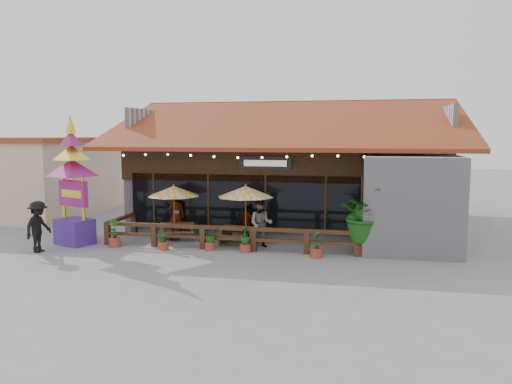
% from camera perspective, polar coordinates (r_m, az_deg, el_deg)
% --- Properties ---
extents(ground, '(100.00, 100.00, 0.00)m').
position_cam_1_polar(ground, '(19.32, 1.51, -6.52)').
color(ground, gray).
rests_on(ground, ground).
extents(restaurant_building, '(15.50, 14.73, 6.09)m').
position_cam_1_polar(restaurant_building, '(25.41, 4.79, 1.65)').
color(restaurant_building, '#B5B5BA').
rests_on(restaurant_building, ground).
extents(patio_railing, '(10.00, 2.60, 0.92)m').
position_cam_1_polar(patio_railing, '(19.46, -5.19, -4.60)').
color(patio_railing, '#4E2F1B').
rests_on(patio_railing, ground).
extents(neighbor_building, '(8.40, 8.40, 4.22)m').
position_cam_1_polar(neighbor_building, '(30.72, -24.92, 1.78)').
color(neighbor_building, beige).
rests_on(neighbor_building, ground).
extents(umbrella_left, '(2.27, 2.27, 2.35)m').
position_cam_1_polar(umbrella_left, '(20.90, -9.39, 0.08)').
color(umbrella_left, brown).
rests_on(umbrella_left, ground).
extents(umbrella_right, '(2.32, 2.32, 2.43)m').
position_cam_1_polar(umbrella_right, '(19.79, -1.18, 0.02)').
color(umbrella_right, brown).
rests_on(umbrella_right, ground).
extents(picnic_table_left, '(1.70, 1.57, 0.69)m').
position_cam_1_polar(picnic_table_left, '(21.19, -8.97, -4.15)').
color(picnic_table_left, brown).
rests_on(picnic_table_left, ground).
extents(picnic_table_right, '(1.62, 1.45, 0.70)m').
position_cam_1_polar(picnic_table_right, '(20.05, -2.03, -4.67)').
color(picnic_table_right, brown).
rests_on(picnic_table_right, ground).
extents(thai_sign_tower, '(2.66, 2.66, 5.56)m').
position_cam_1_polar(thai_sign_tower, '(21.01, -20.26, 2.24)').
color(thai_sign_tower, '#47268D').
rests_on(thai_sign_tower, ground).
extents(tropical_plant, '(2.35, 2.39, 2.50)m').
position_cam_1_polar(tropical_plant, '(18.55, 12.13, -2.72)').
color(tropical_plant, '#9A382A').
rests_on(tropical_plant, ground).
extents(diner_a, '(0.77, 0.64, 1.82)m').
position_cam_1_polar(diner_a, '(21.79, -9.10, -2.66)').
color(diner_a, '#3D2613').
rests_on(diner_a, ground).
extents(diner_b, '(0.95, 0.76, 1.87)m').
position_cam_1_polar(diner_b, '(19.43, 0.56, -3.63)').
color(diner_b, '#3D2613').
rests_on(diner_b, ground).
extents(diner_c, '(0.92, 0.70, 1.45)m').
position_cam_1_polar(diner_c, '(20.84, -1.01, -3.52)').
color(diner_c, '#3D2613').
rests_on(diner_c, ground).
extents(pedestrian, '(0.80, 1.30, 1.93)m').
position_cam_1_polar(pedestrian, '(20.31, -23.63, -3.65)').
color(pedestrian, black).
rests_on(pedestrian, ground).
extents(planter_a, '(0.45, 0.45, 1.11)m').
position_cam_1_polar(planter_a, '(20.34, -15.87, -4.76)').
color(planter_a, '#9A382A').
rests_on(planter_a, ground).
extents(planter_b, '(0.39, 0.43, 0.95)m').
position_cam_1_polar(planter_b, '(19.40, -10.54, -5.27)').
color(planter_b, '#9A382A').
rests_on(planter_b, ground).
extents(planter_c, '(0.71, 0.67, 0.94)m').
position_cam_1_polar(planter_c, '(19.07, -5.28, -5.10)').
color(planter_c, '#9A382A').
rests_on(planter_c, ground).
extents(planter_d, '(0.49, 0.49, 0.98)m').
position_cam_1_polar(planter_d, '(18.67, -1.25, -5.50)').
color(planter_d, '#9A382A').
rests_on(planter_d, ground).
extents(planter_e, '(0.42, 0.42, 1.03)m').
position_cam_1_polar(planter_e, '(18.01, 6.95, -6.13)').
color(planter_e, '#9A382A').
rests_on(planter_e, ground).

